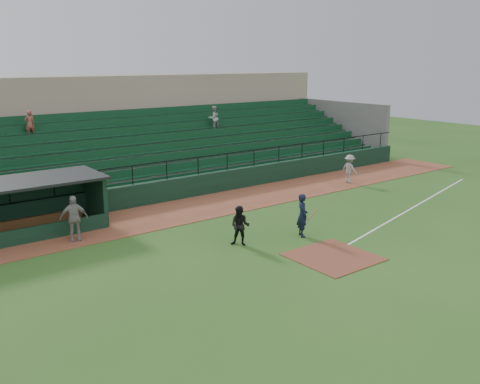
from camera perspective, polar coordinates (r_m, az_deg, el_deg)
ground at (r=21.24m, az=8.22°, el=-6.32°), size 90.00×90.00×0.00m
warning_track at (r=27.14m, az=-3.83°, el=-1.59°), size 40.00×4.00×0.03m
home_plate_dirt at (r=20.60m, az=10.21°, el=-7.03°), size 3.00×3.00×0.03m
foul_line at (r=27.90m, az=18.12°, el=-1.86°), size 17.49×4.44×0.01m
stadium_structure at (r=33.90m, az=-11.83°, el=5.29°), size 38.00×13.08×6.40m
batter_at_plate at (r=22.49m, az=6.88°, el=-2.56°), size 1.15×0.82×1.90m
umpire at (r=21.27m, az=0.01°, el=-3.76°), size 1.00×1.03×1.67m
runner at (r=32.79m, az=11.96°, el=2.51°), size 0.70×1.16×1.76m
dugout_player_a at (r=22.83m, az=-17.83°, el=-2.75°), size 1.23×0.75×1.95m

